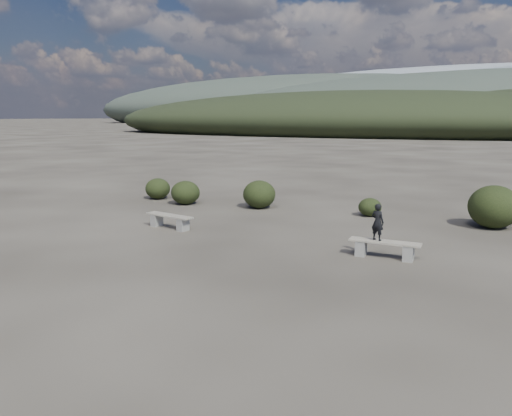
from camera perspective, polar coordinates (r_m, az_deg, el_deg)
The scene contains 10 objects.
ground at distance 11.71m, azimuth -8.91°, elevation -7.99°, with size 1200.00×1200.00×0.00m, color #2A2621.
bench_left at distance 16.81m, azimuth -9.86°, elevation -1.38°, with size 1.88×0.66×0.46m.
bench_right at distance 13.55m, azimuth 14.47°, elevation -4.42°, with size 1.86×0.47×0.46m.
seated_person at distance 13.44m, azimuth 13.72°, elevation -1.56°, with size 0.36×0.24×0.99m, color black.
shrub_a at distance 21.28m, azimuth -8.07°, elevation 1.75°, with size 1.22×1.22×1.00m, color black.
shrub_b at distance 20.18m, azimuth 0.38°, elevation 1.58°, with size 1.32×1.32×1.13m, color black.
shrub_c at distance 19.06m, azimuth 12.89°, elevation 0.10°, with size 0.85×0.85×0.68m, color black.
shrub_d at distance 18.34m, azimuth 25.54°, elevation 0.12°, with size 1.64×1.64×1.43m, color black.
shrub_f at distance 22.90m, azimuth -11.16°, elevation 2.19°, with size 1.11×1.11×0.94m, color black.
mountain_ridges at distance 348.34m, azimuth 25.56°, elevation 10.63°, with size 500.00×400.00×56.00m.
Camera 1 is at (6.65, -8.91, 3.68)m, focal length 35.00 mm.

